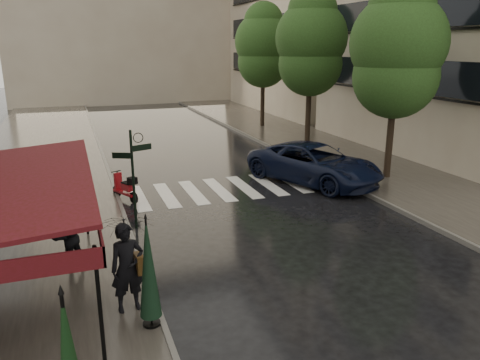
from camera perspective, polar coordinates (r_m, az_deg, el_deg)
ground at (r=12.49m, az=-5.02°, el=-10.02°), size 120.00×120.00×0.00m
sidewalk_near at (r=23.57m, az=-23.53°, el=1.42°), size 6.00×60.00×0.12m
sidewalk_far at (r=26.89m, az=9.57°, el=4.22°), size 5.50×60.00×0.12m
curb_near at (r=23.54m, az=-16.14°, el=2.16°), size 0.12×60.00×0.16m
curb_far at (r=25.64m, az=4.09°, el=3.87°), size 0.12×60.00×0.16m
crosswalk at (r=18.65m, az=-1.02°, el=-0.99°), size 7.85×3.20×0.01m
signpost at (r=14.43m, az=-12.91°, el=1.02°), size 1.17×0.29×3.10m
tree_near at (r=20.14m, az=18.68°, el=14.81°), size 3.80×3.80×7.99m
tree_mid at (r=25.97m, az=8.65°, el=16.15°), size 3.80×3.80×8.34m
tree_far at (r=32.38m, az=2.85°, el=16.02°), size 3.80×3.80×8.16m
pedestrian_with_umbrella at (r=9.76m, az=-13.85°, el=-6.35°), size 1.28×1.30×2.59m
pedestrian_terrace at (r=12.42m, az=-20.32°, el=-6.53°), size 0.97×0.90×1.60m
scooter at (r=17.57m, az=-13.78°, el=-0.96°), size 0.84×1.43×1.02m
parked_car at (r=19.52m, az=9.05°, el=2.00°), size 4.79×6.34×1.60m
parasol_back at (r=9.32m, az=-11.10°, el=-10.47°), size 0.43×0.43×2.31m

